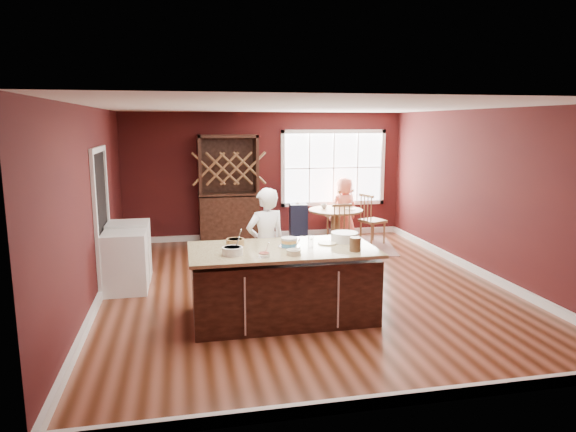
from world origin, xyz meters
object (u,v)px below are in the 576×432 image
object	(u,v)px
layer_cake	(289,242)
chair_north	(339,213)
kitchen_island	(283,285)
baker	(266,245)
high_chair	(298,223)
dryer	(129,251)
washer	(125,262)
chair_south	(344,231)
hutch	(229,189)
chair_east	(373,218)
dining_table	(335,220)
toddler	(296,205)
seated_woman	(344,209)

from	to	relation	value
layer_cake	chair_north	size ratio (longest dim) A/B	0.27
kitchen_island	baker	xyz separation A→B (m)	(-0.10, 0.71, 0.36)
high_chair	dryer	bearing A→B (deg)	-144.67
chair_north	layer_cake	bearing A→B (deg)	39.78
baker	washer	distance (m)	2.15
layer_cake	high_chair	world-z (taller)	layer_cake
chair_south	hutch	xyz separation A→B (m)	(-2.00, 1.61, 0.63)
chair_east	chair_south	distance (m)	1.24
dining_table	kitchen_island	bearing A→B (deg)	-116.46
hutch	washer	world-z (taller)	hutch
toddler	washer	xyz separation A→B (m)	(-3.14, -2.52, -0.36)
chair_north	washer	size ratio (longest dim) A/B	1.21
dining_table	seated_woman	distance (m)	0.64
chair_east	chair_north	size ratio (longest dim) A/B	0.98
layer_cake	high_chair	distance (m)	4.11
baker	chair_east	distance (m)	4.02
hutch	chair_north	bearing A→B (deg)	-1.58
chair_north	hutch	bearing A→B (deg)	-26.67
high_chair	dryer	world-z (taller)	dryer
chair_south	layer_cake	bearing A→B (deg)	-118.31
chair_east	high_chair	world-z (taller)	chair_east
dining_table	dryer	bearing A→B (deg)	-158.52
baker	chair_east	bearing A→B (deg)	-148.79
hutch	seated_woman	bearing A→B (deg)	-5.77
dining_table	chair_north	bearing A→B (deg)	66.94
dining_table	dryer	distance (m)	4.18
chair_east	dryer	world-z (taller)	chair_east
dining_table	chair_east	xyz separation A→B (m)	(0.81, 0.01, -0.00)
layer_cake	chair_east	distance (m)	4.44
baker	washer	size ratio (longest dim) A/B	1.78
chair_east	dryer	size ratio (longest dim) A/B	1.14
kitchen_island	toddler	world-z (taller)	toddler
chair_east	washer	xyz separation A→B (m)	(-4.70, -2.19, -0.08)
hutch	dryer	size ratio (longest dim) A/B	2.40
chair_east	dining_table	bearing A→B (deg)	71.04
chair_north	baker	bearing A→B (deg)	33.61
chair_east	seated_woman	size ratio (longest dim) A/B	0.79
chair_east	chair_south	size ratio (longest dim) A/B	1.09
baker	toddler	distance (m)	3.48
chair_east	seated_woman	bearing A→B (deg)	22.11
layer_cake	chair_east	world-z (taller)	chair_east
dining_table	toddler	world-z (taller)	toddler
chair_south	washer	xyz separation A→B (m)	(-3.80, -1.33, -0.04)
baker	chair_south	distance (m)	2.79
chair_south	seated_woman	size ratio (longest dim) A/B	0.73
baker	seated_woman	world-z (taller)	baker
chair_south	chair_north	bearing A→B (deg)	78.35
seated_woman	baker	bearing A→B (deg)	39.20
kitchen_island	chair_south	bearing A→B (deg)	58.33
layer_cake	high_chair	size ratio (longest dim) A/B	0.33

